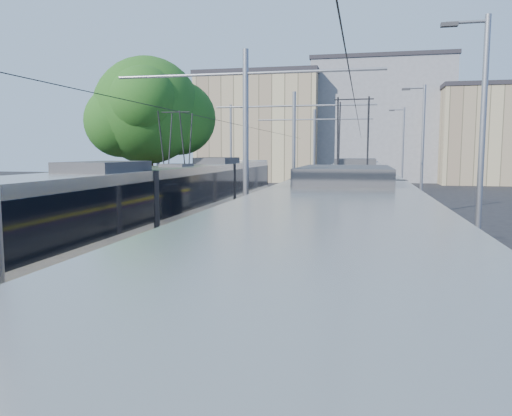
# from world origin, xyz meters

# --- Properties ---
(ground) EXTENTS (160.00, 160.00, 0.00)m
(ground) POSITION_xyz_m (0.00, 0.00, 0.00)
(ground) COLOR black
(ground) RESTS_ON ground
(platform) EXTENTS (4.00, 50.00, 0.30)m
(platform) POSITION_xyz_m (0.00, 17.00, 0.15)
(platform) COLOR gray
(platform) RESTS_ON ground
(tactile_strip_left) EXTENTS (0.70, 50.00, 0.01)m
(tactile_strip_left) POSITION_xyz_m (-1.45, 17.00, 0.30)
(tactile_strip_left) COLOR gray
(tactile_strip_left) RESTS_ON platform
(tactile_strip_right) EXTENTS (0.70, 50.00, 0.01)m
(tactile_strip_right) POSITION_xyz_m (1.45, 17.00, 0.30)
(tactile_strip_right) COLOR gray
(tactile_strip_right) RESTS_ON platform
(rails) EXTENTS (8.71, 70.00, 0.03)m
(rails) POSITION_xyz_m (0.00, 17.00, 0.02)
(rails) COLOR gray
(rails) RESTS_ON ground
(tram_left) EXTENTS (2.43, 29.33, 5.50)m
(tram_left) POSITION_xyz_m (-3.60, 10.81, 1.71)
(tram_left) COLOR black
(tram_left) RESTS_ON ground
(tram_right) EXTENTS (2.43, 31.33, 5.50)m
(tram_right) POSITION_xyz_m (3.60, 7.31, 1.86)
(tram_right) COLOR black
(tram_right) RESTS_ON ground
(catenary) EXTENTS (9.20, 70.00, 7.00)m
(catenary) POSITION_xyz_m (0.00, 14.15, 4.52)
(catenary) COLOR gray
(catenary) RESTS_ON platform
(street_lamps) EXTENTS (15.18, 38.22, 8.00)m
(street_lamps) POSITION_xyz_m (-0.00, 21.00, 4.18)
(street_lamps) COLOR gray
(street_lamps) RESTS_ON ground
(shelter) EXTENTS (0.80, 1.05, 2.06)m
(shelter) POSITION_xyz_m (0.27, 13.79, 1.38)
(shelter) COLOR black
(shelter) RESTS_ON platform
(tree) EXTENTS (5.99, 5.53, 8.70)m
(tree) POSITION_xyz_m (-6.57, 15.68, 5.88)
(tree) COLOR #382314
(tree) RESTS_ON ground
(building_left) EXTENTS (16.32, 12.24, 14.46)m
(building_left) POSITION_xyz_m (-10.00, 60.00, 7.24)
(building_left) COLOR tan
(building_left) RESTS_ON ground
(building_centre) EXTENTS (18.36, 14.28, 16.28)m
(building_centre) POSITION_xyz_m (6.00, 64.00, 8.15)
(building_centre) COLOR gray
(building_centre) RESTS_ON ground
(building_right) EXTENTS (14.28, 10.20, 11.96)m
(building_right) POSITION_xyz_m (20.00, 58.00, 5.99)
(building_right) COLOR tan
(building_right) RESTS_ON ground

